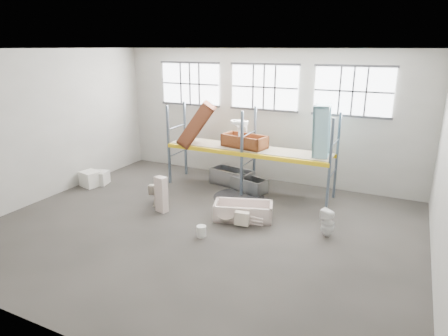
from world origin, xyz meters
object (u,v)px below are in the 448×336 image
Objects in this scene: steel_tub_right at (249,184)px; blue_tub_upright at (322,132)px; toilet_beige at (158,193)px; steel_tub_left at (232,177)px; carton_near at (90,179)px; toilet_white at (328,223)px; bucket at (201,231)px; rust_tub_flat at (245,141)px; cistern_tall at (161,194)px; bathtub_beige at (243,211)px.

steel_tub_right is 3.27m from blue_tub_upright.
toilet_beige reaches higher than steel_tub_left.
steel_tub_left is at bearing 27.75° from carton_near.
toilet_white is at bearing -33.13° from steel_tub_left.
toilet_beige is at bearing -151.17° from blue_tub_upright.
toilet_white is 2.55× the size of bucket.
carton_near is at bearing -152.25° from steel_tub_left.
toilet_white is 0.50× the size of rust_tub_flat.
cistern_tall is 0.66× the size of blue_tub_upright.
cistern_tall is 3.48m from steel_tub_right.
bathtub_beige is at bearing 27.66° from cistern_tall.
blue_tub_upright is (3.29, -0.20, 2.10)m from steel_tub_left.
bathtub_beige is 6.36m from carton_near.
toilet_beige reaches higher than bathtub_beige.
cistern_tall is 2.23m from bucket.
toilet_white is at bearing 26.23° from bucket.
steel_tub_left is 5.21× the size of bucket.
rust_tub_flat is 5.99m from carton_near.
steel_tub_left is 0.92× the size of blue_tub_upright.
cistern_tall is at bearing -67.61° from toilet_white.
bathtub_beige is 2.65m from cistern_tall.
toilet_white is at bearing 165.95° from toilet_beige.
bathtub_beige is 1.09× the size of steel_tub_left.
steel_tub_left is 1.22× the size of steel_tub_right.
steel_tub_left reaches higher than carton_near.
bucket is (1.03, -4.26, -0.14)m from steel_tub_left.
steel_tub_right reaches higher than bucket.
cistern_tall reaches higher than toilet_white.
toilet_white reaches higher than steel_tub_left.
bathtub_beige is 3.14m from steel_tub_left.
toilet_white is (2.55, -0.03, 0.14)m from bathtub_beige.
toilet_beige is 2.45× the size of bucket.
steel_tub_left is 2.44× the size of carton_near.
rust_tub_flat is 5.12× the size of bucket.
bathtub_beige is 3.69m from blue_tub_upright.
blue_tub_upright is at bearing 37.90° from bathtub_beige.
steel_tub_left is at bearing -107.28° from toilet_white.
blue_tub_upright is (4.73, 2.60, 2.01)m from toilet_beige.
steel_tub_right is (2.27, 2.47, -0.14)m from toilet_beige.
rust_tub_flat is at bearing 163.67° from steel_tub_right.
toilet_beige is 0.57× the size of steel_tub_right.
carton_near is at bearing -157.30° from rust_tub_flat.
cistern_tall is 3.72× the size of bucket.
steel_tub_right is at bearing 92.85° from bucket.
bucket is (2.46, -1.47, -0.23)m from toilet_beige.
toilet_white is (5.11, 0.59, -0.18)m from cistern_tall.
rust_tub_flat reaches higher than bucket.
toilet_white is at bearing 20.75° from cistern_tall.
toilet_white reaches higher than bathtub_beige.
bathtub_beige is 1.33× the size of steel_tub_right.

